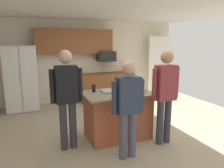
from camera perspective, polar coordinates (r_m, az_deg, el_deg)
name	(u,v)px	position (r m, az deg, el deg)	size (l,w,h in m)	color
floor	(121,130)	(4.77, 2.34, -12.39)	(7.04, 7.04, 0.00)	#B7A88E
ceiling	(122,7)	(4.41, 2.64, 20.19)	(7.04, 7.04, 0.00)	white
back_wall	(86,61)	(7.04, -7.05, 6.28)	(6.40, 0.10, 2.60)	beige
french_door_window_panel	(159,65)	(7.79, 12.67, 5.11)	(0.90, 0.06, 2.00)	white
cabinet_run_upper	(75,41)	(6.72, -10.09, 11.28)	(2.40, 0.38, 0.75)	brown
cabinet_run_lower	(107,86)	(7.04, -1.48, -0.63)	(1.80, 0.63, 0.90)	brown
refrigerator	(21,78)	(6.44, -23.40, 1.42)	(0.86, 0.76, 1.82)	white
microwave_over_range	(106,56)	(6.92, -1.58, 7.52)	(0.56, 0.40, 0.32)	black
kitchen_island	(118,115)	(4.31, 1.51, -8.27)	(1.36, 0.90, 0.93)	#AD5638
person_host_foreground	(67,93)	(3.76, -12.15, -2.41)	(0.57, 0.24, 1.79)	#383842
person_guest_right	(128,104)	(3.42, 4.39, -5.49)	(0.57, 0.22, 1.63)	#4C5166
person_guest_left	(165,91)	(4.01, 14.24, -1.83)	(0.57, 0.23, 1.77)	#383842
mug_ceramic_white	(144,91)	(4.19, 8.61, -1.77)	(0.13, 0.09, 0.09)	white
mug_blue_stoneware	(121,92)	(3.99, 2.42, -2.22)	(0.12, 0.08, 0.10)	#4C6B99
glass_dark_ale	(138,90)	(4.11, 6.98, -1.73)	(0.06, 0.06, 0.13)	black
glass_pilsner	(127,85)	(4.56, 4.17, -0.21)	(0.07, 0.07, 0.15)	black
glass_stout_tall	(94,88)	(4.21, -4.94, -1.17)	(0.07, 0.07, 0.15)	black
serving_tray	(112,91)	(4.22, 0.12, -1.90)	(0.44, 0.30, 0.04)	#B7B7BC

